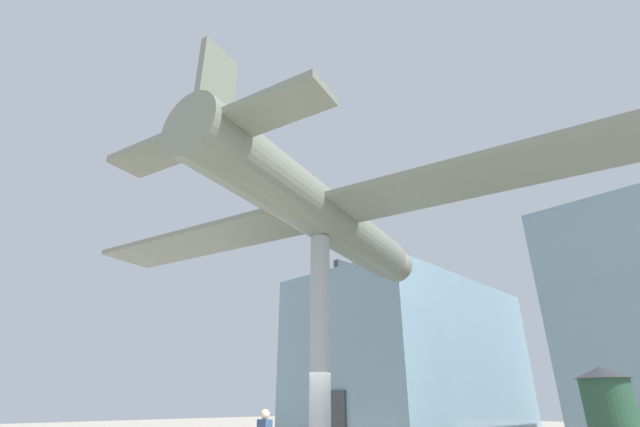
% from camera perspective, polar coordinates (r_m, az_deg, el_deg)
% --- Properties ---
extents(glass_pavilion_left, '(9.16, 15.49, 9.45)m').
position_cam_1_polar(glass_pavilion_left, '(30.12, 12.25, -18.22)').
color(glass_pavilion_left, '#7593A3').
rests_on(glass_pavilion_left, ground_plane).
extents(support_pylon_central, '(0.57, 0.57, 6.40)m').
position_cam_1_polar(support_pylon_central, '(12.39, 0.00, -17.21)').
color(support_pylon_central, '#999EA3').
rests_on(support_pylon_central, ground_plane).
extents(suspended_airplane, '(18.77, 12.85, 3.34)m').
position_cam_1_polar(suspended_airplane, '(13.58, 0.33, -0.15)').
color(suspended_airplane, slate).
rests_on(suspended_airplane, support_pylon_central).
extents(info_kiosk, '(1.25, 1.25, 2.56)m').
position_cam_1_polar(info_kiosk, '(12.81, 34.57, -22.08)').
color(info_kiosk, '#234733').
rests_on(info_kiosk, ground_plane).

